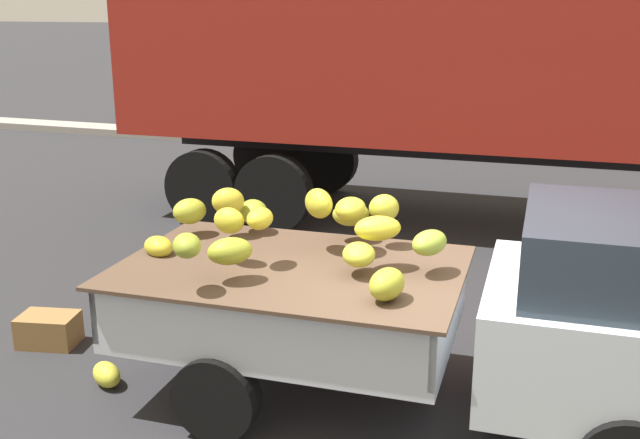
{
  "coord_description": "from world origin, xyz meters",
  "views": [
    {
      "loc": [
        0.69,
        -4.97,
        3.05
      ],
      "look_at": [
        -1.23,
        0.48,
        1.39
      ],
      "focal_mm": 41.93,
      "sensor_mm": 36.0,
      "label": 1
    }
  ],
  "objects_px": {
    "semi_trailer": "(554,45)",
    "produce_crate": "(49,330)",
    "pickup_truck": "(530,315)",
    "fallen_banana_bunch_near_tailgate": "(107,374)"
  },
  "relations": [
    {
      "from": "pickup_truck",
      "to": "semi_trailer",
      "type": "xyz_separation_m",
      "value": [
        -0.21,
        5.34,
        1.65
      ]
    },
    {
      "from": "semi_trailer",
      "to": "produce_crate",
      "type": "height_order",
      "value": "semi_trailer"
    },
    {
      "from": "pickup_truck",
      "to": "semi_trailer",
      "type": "height_order",
      "value": "semi_trailer"
    },
    {
      "from": "semi_trailer",
      "to": "produce_crate",
      "type": "relative_size",
      "value": 23.21
    },
    {
      "from": "semi_trailer",
      "to": "fallen_banana_bunch_near_tailgate",
      "type": "height_order",
      "value": "semi_trailer"
    },
    {
      "from": "produce_crate",
      "to": "semi_trailer",
      "type": "bearing_deg",
      "value": 52.9
    },
    {
      "from": "pickup_truck",
      "to": "semi_trailer",
      "type": "distance_m",
      "value": 5.59
    },
    {
      "from": "pickup_truck",
      "to": "fallen_banana_bunch_near_tailgate",
      "type": "xyz_separation_m",
      "value": [
        -3.3,
        -0.53,
        -0.79
      ]
    },
    {
      "from": "semi_trailer",
      "to": "produce_crate",
      "type": "xyz_separation_m",
      "value": [
        -4.06,
        -5.37,
        -2.4
      ]
    },
    {
      "from": "pickup_truck",
      "to": "produce_crate",
      "type": "distance_m",
      "value": 4.34
    }
  ]
}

